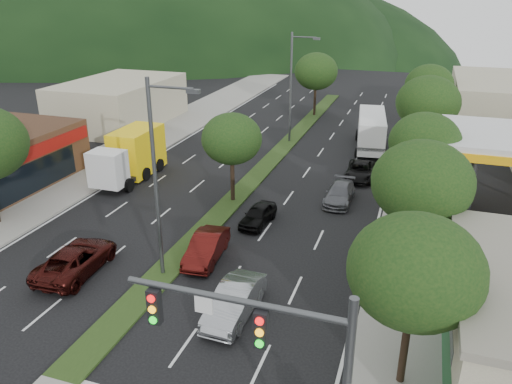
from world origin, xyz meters
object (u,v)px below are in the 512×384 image
(tree_r_e, at_px, (429,85))
(tree_r_b, at_px, (422,183))
(car_queue_a, at_px, (258,215))
(tree_med_near, at_px, (232,139))
(traffic_signal, at_px, (286,365))
(tree_r_c, at_px, (425,143))
(car_queue_d, at_px, (360,171))
(streetlight_mid, at_px, (293,83))
(motorhome, at_px, (371,130))
(car_queue_b, at_px, (340,194))
(car_queue_c, at_px, (206,247))
(tree_r_a, at_px, (415,271))
(tree_r_d, at_px, (428,103))
(suv_maroon, at_px, (76,259))
(tree_med_far, at_px, (316,71))
(box_truck, at_px, (132,156))
(streetlight_near, at_px, (159,172))
(sedan_silver, at_px, (235,301))

(tree_r_e, bearing_deg, tree_r_b, -90.00)
(car_queue_a, bearing_deg, tree_med_near, 139.27)
(traffic_signal, bearing_deg, tree_r_c, 82.15)
(tree_r_c, xyz_separation_m, car_queue_d, (-4.32, 5.16, -4.13))
(tree_r_b, distance_m, tree_r_e, 28.00)
(car_queue_a, bearing_deg, streetlight_mid, 103.25)
(traffic_signal, relative_size, motorhome, 0.84)
(car_queue_b, bearing_deg, car_queue_c, -118.45)
(streetlight_mid, height_order, car_queue_a, streetlight_mid)
(tree_r_a, relative_size, tree_med_near, 1.10)
(tree_r_d, xyz_separation_m, streetlight_mid, (-11.79, 3.00, 0.40))
(tree_med_near, distance_m, motorhome, 17.36)
(streetlight_mid, height_order, motorhome, streetlight_mid)
(tree_r_a, bearing_deg, car_queue_d, 101.54)
(tree_r_c, bearing_deg, suv_maroon, -141.07)
(tree_med_far, distance_m, car_queue_a, 29.31)
(tree_r_e, distance_m, box_truck, 29.21)
(tree_r_b, relative_size, tree_r_e, 1.03)
(suv_maroon, relative_size, box_truck, 0.71)
(traffic_signal, height_order, motorhome, traffic_signal)
(traffic_signal, distance_m, tree_r_e, 41.65)
(streetlight_mid, bearing_deg, car_queue_a, -81.84)
(tree_r_d, relative_size, car_queue_b, 1.69)
(motorhome, bearing_deg, tree_r_b, -85.23)
(tree_r_a, distance_m, box_truck, 26.56)
(suv_maroon, bearing_deg, tree_r_d, -128.48)
(box_truck, xyz_separation_m, motorhome, (16.50, 13.46, -0.04))
(tree_r_a, distance_m, tree_r_c, 16.00)
(streetlight_mid, height_order, car_queue_d, streetlight_mid)
(motorhome, bearing_deg, tree_r_a, -88.40)
(tree_r_a, bearing_deg, traffic_signal, -118.20)
(tree_r_c, bearing_deg, box_truck, -179.88)
(tree_r_a, relative_size, car_queue_a, 1.87)
(streetlight_near, height_order, motorhome, streetlight_near)
(streetlight_mid, relative_size, car_queue_b, 2.35)
(streetlight_mid, distance_m, sedan_silver, 27.85)
(tree_r_a, relative_size, streetlight_mid, 0.66)
(tree_r_e, distance_m, sedan_silver, 35.07)
(tree_r_c, distance_m, car_queue_c, 14.95)
(tree_r_e, xyz_separation_m, car_queue_d, (-4.32, -14.84, -4.28))
(traffic_signal, xyz_separation_m, tree_r_a, (2.97, 5.54, 0.17))
(sedan_silver, bearing_deg, tree_r_e, 79.71)
(tree_r_c, xyz_separation_m, car_queue_a, (-9.24, -4.84, -4.14))
(suv_maroon, bearing_deg, sedan_silver, 171.06)
(tree_r_e, xyz_separation_m, motorhome, (-4.50, -6.59, -3.23))
(tree_r_a, relative_size, tree_r_d, 0.93)
(motorhome, bearing_deg, sedan_silver, -102.89)
(tree_med_near, bearing_deg, car_queue_c, -79.17)
(tree_r_d, bearing_deg, tree_r_e, 90.00)
(tree_r_a, xyz_separation_m, suv_maroon, (-16.31, 2.83, -4.10))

